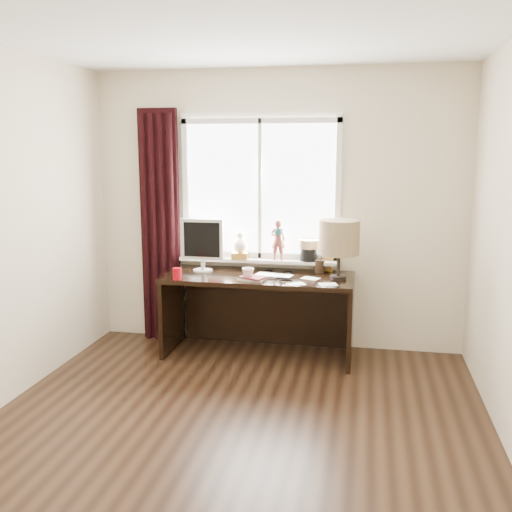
% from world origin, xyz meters
% --- Properties ---
extents(floor, '(3.50, 4.00, 0.00)m').
position_xyz_m(floor, '(0.00, 0.00, 0.00)').
color(floor, '#382415').
rests_on(floor, ground).
extents(ceiling, '(3.50, 4.00, 0.00)m').
position_xyz_m(ceiling, '(0.00, 0.00, 2.60)').
color(ceiling, white).
rests_on(ceiling, wall_back).
extents(wall_back, '(3.50, 0.00, 2.60)m').
position_xyz_m(wall_back, '(0.00, 2.00, 1.30)').
color(wall_back, beige).
rests_on(wall_back, ground).
extents(wall_front, '(3.50, 0.00, 2.60)m').
position_xyz_m(wall_front, '(0.00, -2.00, 1.30)').
color(wall_front, beige).
rests_on(wall_front, ground).
extents(laptop, '(0.36, 0.27, 0.03)m').
position_xyz_m(laptop, '(0.05, 1.58, 0.76)').
color(laptop, silver).
rests_on(laptop, desk).
extents(mug, '(0.14, 0.14, 0.10)m').
position_xyz_m(mug, '(-0.17, 1.47, 0.80)').
color(mug, white).
rests_on(mug, desk).
extents(red_cup, '(0.08, 0.08, 0.10)m').
position_xyz_m(red_cup, '(-0.77, 1.33, 0.80)').
color(red_cup, '#99050F').
rests_on(red_cup, desk).
extents(window, '(1.52, 0.21, 1.40)m').
position_xyz_m(window, '(-0.14, 1.95, 1.31)').
color(window, white).
rests_on(window, ground).
extents(curtain, '(0.38, 0.09, 2.25)m').
position_xyz_m(curtain, '(-1.13, 1.91, 1.12)').
color(curtain, black).
rests_on(curtain, floor).
extents(desk, '(1.70, 0.70, 0.75)m').
position_xyz_m(desk, '(-0.10, 1.73, 0.51)').
color(desk, black).
rests_on(desk, floor).
extents(monitor, '(0.40, 0.18, 0.49)m').
position_xyz_m(monitor, '(-0.65, 1.71, 1.03)').
color(monitor, beige).
rests_on(monitor, desk).
extents(notebook_stack, '(0.26, 0.21, 0.03)m').
position_xyz_m(notebook_stack, '(-0.12, 1.44, 0.77)').
color(notebook_stack, beige).
rests_on(notebook_stack, desk).
extents(brush_holder, '(0.09, 0.09, 0.25)m').
position_xyz_m(brush_holder, '(0.43, 1.84, 0.81)').
color(brush_holder, black).
rests_on(brush_holder, desk).
extents(icon_frame, '(0.10, 0.04, 0.13)m').
position_xyz_m(icon_frame, '(0.50, 1.93, 0.81)').
color(icon_frame, gold).
rests_on(icon_frame, desk).
extents(table_lamp, '(0.35, 0.35, 0.52)m').
position_xyz_m(table_lamp, '(0.61, 1.61, 1.11)').
color(table_lamp, black).
rests_on(table_lamp, desk).
extents(loose_papers, '(0.45, 0.40, 0.00)m').
position_xyz_m(loose_papers, '(0.39, 1.45, 0.75)').
color(loose_papers, white).
rests_on(loose_papers, desk).
extents(desk_cables, '(0.35, 0.51, 0.01)m').
position_xyz_m(desk_cables, '(0.11, 1.64, 0.75)').
color(desk_cables, black).
rests_on(desk_cables, desk).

